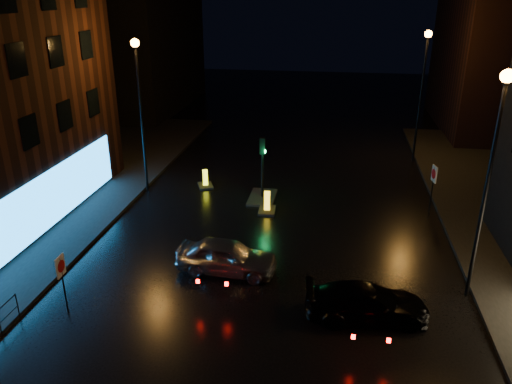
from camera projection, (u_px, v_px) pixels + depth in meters
building_far_left at (139, 32)px, 46.19m from camera, size 8.00×16.00×14.00m
building_far_right at (500, 53)px, 39.23m from camera, size 8.00×14.00×12.00m
street_lamp_lfar at (139, 94)px, 26.33m from camera, size 0.44×0.44×8.37m
street_lamp_rnear at (493, 154)px, 16.71m from camera, size 0.44×0.44×8.37m
street_lamp_rfar at (423, 77)px, 31.33m from camera, size 0.44×0.44×8.37m
traffic_signal at (262, 190)px, 27.27m from camera, size 1.40×2.40×3.45m
silver_hatchback at (227, 256)px, 20.11m from camera, size 4.16×1.89×1.38m
dark_sedan at (367, 303)px, 17.27m from camera, size 4.43×2.17×1.24m
bollard_near at (267, 207)px, 25.76m from camera, size 0.90×1.30×1.11m
bollard_far at (205, 183)px, 29.03m from camera, size 1.18×1.38×1.02m
road_sign_left at (61, 271)px, 17.17m from camera, size 0.08×0.55×2.26m
road_sign_right at (434, 178)px, 25.00m from camera, size 0.17×0.61×2.54m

